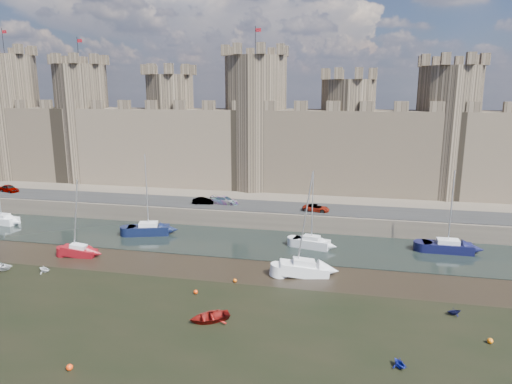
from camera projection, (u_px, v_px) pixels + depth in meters
The scene contains 24 objects.
ground at pixel (112, 328), 38.63m from camera, with size 160.00×160.00×0.00m, color black.
seaweed_patch at pixel (69, 369), 32.91m from camera, with size 70.00×34.00×0.01m, color black.
water_channel at pixel (203, 239), 61.53m from camera, with size 160.00×12.00×0.08m, color black.
quay at pixel (258, 181), 95.62m from camera, with size 160.00×60.00×2.50m, color #4C443A.
road at pixel (224, 204), 70.53m from camera, with size 160.00×7.00×0.10m, color black.
castle at pixel (241, 136), 82.05m from camera, with size 108.50×11.00×29.00m.
car_0 at pixel (9, 188), 78.83m from camera, with size 1.57×3.91×1.33m, color gray.
car_1 at pixel (203, 201), 70.38m from camera, with size 1.15×3.29×1.08m, color gray.
car_2 at pixel (225, 200), 70.37m from camera, with size 1.77×4.34×1.26m, color gray.
car_3 at pixel (316, 208), 66.11m from camera, with size 1.78×3.85×1.07m, color gray.
sailboat_0 at pixel (2, 219), 68.66m from camera, with size 5.28×2.58×9.50m.
sailboat_1 at pixel (149, 229), 63.37m from camera, with size 6.02×3.77×11.27m.
sailboat_2 at pixel (311, 242), 58.09m from camera, with size 4.88×2.71×9.94m.
sailboat_3 at pixel (448, 246), 56.53m from camera, with size 5.87×2.30×10.27m.
sailboat_4 at pixel (79, 251), 55.23m from camera, with size 4.21×1.95×9.55m.
sailboat_5 at pixel (304, 268), 49.44m from camera, with size 5.64×3.16×11.49m.
dinghy_3 at pixel (44, 269), 50.30m from camera, with size 1.24×0.76×1.44m, color silver.
dinghy_4 at pixel (209, 317), 39.66m from camera, with size 2.52×0.73×3.53m, color maroon.
dinghy_5 at pixel (400, 363), 32.97m from camera, with size 1.14×0.69×1.32m, color navy.
dinghy_7 at pixel (454, 312), 40.74m from camera, with size 1.09×0.67×1.27m, color black.
buoy_1 at pixel (196, 292), 45.02m from camera, with size 0.43×0.43×0.43m, color #F53F0A.
buoy_2 at pixel (70, 367), 32.67m from camera, with size 0.48×0.48×0.48m, color #FF3C0B.
buoy_3 at pixel (235, 281), 47.77m from camera, with size 0.40×0.40×0.40m, color #FF620B.
buoy_5 at pixel (490, 341), 36.16m from camera, with size 0.46×0.46×0.46m, color orange.
Camera 1 is at (19.44, -31.84, 19.58)m, focal length 32.00 mm.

